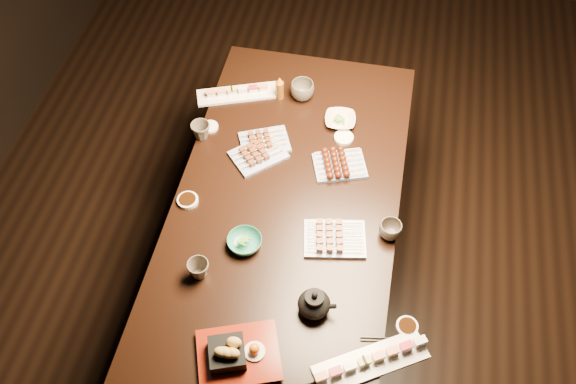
# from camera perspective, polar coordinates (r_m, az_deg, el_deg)

# --- Properties ---
(ground) EXTENTS (5.00, 5.00, 0.00)m
(ground) POSITION_cam_1_polar(r_m,az_deg,el_deg) (3.31, 4.51, -6.45)
(ground) COLOR black
(ground) RESTS_ON ground
(dining_table) EXTENTS (1.35, 1.98, 0.75)m
(dining_table) POSITION_cam_1_polar(r_m,az_deg,el_deg) (2.89, -0.19, -5.52)
(dining_table) COLOR black
(dining_table) RESTS_ON ground
(sushi_platter_near) EXTENTS (0.40, 0.30, 0.05)m
(sushi_platter_near) POSITION_cam_1_polar(r_m,az_deg,el_deg) (2.25, 7.39, -14.60)
(sushi_platter_near) COLOR white
(sushi_platter_near) RESTS_ON dining_table
(sushi_platter_far) EXTENTS (0.38, 0.22, 0.05)m
(sushi_platter_far) POSITION_cam_1_polar(r_m,az_deg,el_deg) (2.98, -4.52, 8.91)
(sushi_platter_far) COLOR white
(sushi_platter_far) RESTS_ON dining_table
(yakitori_plate_center) EXTENTS (0.27, 0.27, 0.06)m
(yakitori_plate_center) POSITION_cam_1_polar(r_m,az_deg,el_deg) (2.72, -2.66, 3.60)
(yakitori_plate_center) COLOR #828EB6
(yakitori_plate_center) RESTS_ON dining_table
(yakitori_plate_right) EXTENTS (0.26, 0.21, 0.06)m
(yakitori_plate_right) POSITION_cam_1_polar(r_m,az_deg,el_deg) (2.46, 4.21, -3.91)
(yakitori_plate_right) COLOR #828EB6
(yakitori_plate_right) RESTS_ON dining_table
(yakitori_plate_left) EXTENTS (0.25, 0.22, 0.05)m
(yakitori_plate_left) POSITION_cam_1_polar(r_m,az_deg,el_deg) (2.77, -2.10, 4.73)
(yakitori_plate_left) COLOR #828EB6
(yakitori_plate_left) RESTS_ON dining_table
(tsukune_plate) EXTENTS (0.25, 0.22, 0.05)m
(tsukune_plate) POSITION_cam_1_polar(r_m,az_deg,el_deg) (2.69, 4.64, 2.61)
(tsukune_plate) COLOR #828EB6
(tsukune_plate) RESTS_ON dining_table
(edamame_bowl_green) EXTENTS (0.14, 0.14, 0.04)m
(edamame_bowl_green) POSITION_cam_1_polar(r_m,az_deg,el_deg) (2.46, -3.87, -4.48)
(edamame_bowl_green) COLOR #287A67
(edamame_bowl_green) RESTS_ON dining_table
(edamame_bowl_cream) EXTENTS (0.15, 0.15, 0.03)m
(edamame_bowl_cream) POSITION_cam_1_polar(r_m,az_deg,el_deg) (2.86, 4.66, 6.37)
(edamame_bowl_cream) COLOR beige
(edamame_bowl_cream) RESTS_ON dining_table
(tempura_tray) EXTENTS (0.34, 0.30, 0.10)m
(tempura_tray) POSITION_cam_1_polar(r_m,az_deg,el_deg) (2.22, -4.47, -13.91)
(tempura_tray) COLOR black
(tempura_tray) RESTS_ON dining_table
(teacup_near_left) EXTENTS (0.10, 0.10, 0.08)m
(teacup_near_left) POSITION_cam_1_polar(r_m,az_deg,el_deg) (2.39, -7.95, -6.82)
(teacup_near_left) COLOR #4B433A
(teacup_near_left) RESTS_ON dining_table
(teacup_mid_right) EXTENTS (0.09, 0.09, 0.07)m
(teacup_mid_right) POSITION_cam_1_polar(r_m,az_deg,el_deg) (2.50, 9.09, -3.36)
(teacup_mid_right) COLOR #4B433A
(teacup_mid_right) RESTS_ON dining_table
(teacup_far_left) EXTENTS (0.08, 0.08, 0.08)m
(teacup_far_left) POSITION_cam_1_polar(r_m,az_deg,el_deg) (2.81, -7.75, 5.41)
(teacup_far_left) COLOR #4B433A
(teacup_far_left) RESTS_ON dining_table
(teacup_far_right) EXTENTS (0.12, 0.12, 0.09)m
(teacup_far_right) POSITION_cam_1_polar(r_m,az_deg,el_deg) (2.95, 1.28, 9.01)
(teacup_far_right) COLOR #4B433A
(teacup_far_right) RESTS_ON dining_table
(teapot) EXTENTS (0.15, 0.15, 0.12)m
(teapot) POSITION_cam_1_polar(r_m,az_deg,el_deg) (2.28, 2.34, -9.75)
(teapot) COLOR black
(teapot) RESTS_ON dining_table
(condiment_bottle) EXTENTS (0.05, 0.05, 0.12)m
(condiment_bottle) POSITION_cam_1_polar(r_m,az_deg,el_deg) (2.94, -0.75, 9.27)
(condiment_bottle) COLOR brown
(condiment_bottle) RESTS_ON dining_table
(sauce_dish_west) EXTENTS (0.10, 0.10, 0.02)m
(sauce_dish_west) POSITION_cam_1_polar(r_m,az_deg,el_deg) (2.61, -8.90, -0.73)
(sauce_dish_west) COLOR white
(sauce_dish_west) RESTS_ON dining_table
(sauce_dish_east) EXTENTS (0.11, 0.11, 0.01)m
(sauce_dish_east) POSITION_cam_1_polar(r_m,az_deg,el_deg) (2.81, 4.98, 4.82)
(sauce_dish_east) COLOR white
(sauce_dish_east) RESTS_ON dining_table
(sauce_dish_se) EXTENTS (0.09, 0.09, 0.01)m
(sauce_dish_se) POSITION_cam_1_polar(r_m,az_deg,el_deg) (2.34, 10.54, -11.66)
(sauce_dish_se) COLOR white
(sauce_dish_se) RESTS_ON dining_table
(sauce_dish_nw) EXTENTS (0.10, 0.10, 0.01)m
(sauce_dish_nw) POSITION_cam_1_polar(r_m,az_deg,el_deg) (2.86, -6.95, 5.77)
(sauce_dish_nw) COLOR white
(sauce_dish_nw) RESTS_ON dining_table
(chopsticks_se) EXTENTS (0.21, 0.05, 0.01)m
(chopsticks_se) POSITION_cam_1_polar(r_m,az_deg,el_deg) (2.31, 9.10, -12.85)
(chopsticks_se) COLOR black
(chopsticks_se) RESTS_ON dining_table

